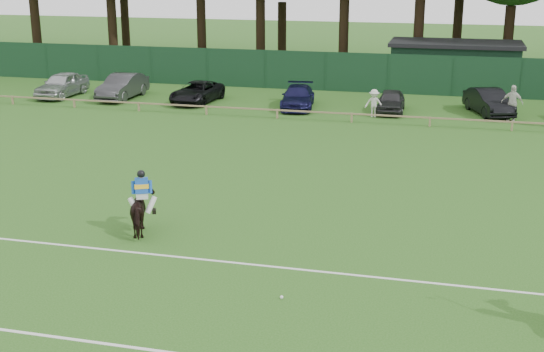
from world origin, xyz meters
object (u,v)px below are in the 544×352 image
(sedan_silver, at_px, (62,85))
(sedan_grey, at_px, (122,86))
(spectator_left, at_px, (374,103))
(spectator_mid, at_px, (512,103))
(polo_ball, at_px, (282,297))
(suv_black, at_px, (197,92))
(hatch_grey, at_px, (391,101))
(utility_shed, at_px, (455,65))
(horse_dark, at_px, (143,211))
(sedan_navy, at_px, (298,97))
(estate_black, at_px, (489,102))

(sedan_silver, relative_size, sedan_grey, 0.97)
(spectator_left, relative_size, spectator_mid, 0.79)
(sedan_grey, bearing_deg, polo_ball, -56.28)
(suv_black, relative_size, hatch_grey, 1.22)
(sedan_grey, relative_size, suv_black, 1.02)
(polo_ball, relative_size, utility_shed, 0.01)
(suv_black, distance_m, hatch_grey, 11.42)
(horse_dark, xyz_separation_m, spectator_left, (4.97, 19.06, 0.03))
(spectator_left, bearing_deg, sedan_grey, 167.14)
(sedan_grey, height_order, sedan_navy, sedan_grey)
(estate_black, xyz_separation_m, utility_shed, (-1.98, 8.09, 0.84))
(horse_dark, relative_size, hatch_grey, 0.47)
(suv_black, bearing_deg, polo_ball, -60.69)
(utility_shed, bearing_deg, sedan_grey, -155.87)
(horse_dark, bearing_deg, estate_black, -140.90)
(horse_dark, relative_size, estate_black, 0.40)
(sedan_navy, relative_size, hatch_grey, 1.19)
(suv_black, relative_size, utility_shed, 0.53)
(sedan_navy, distance_m, hatch_grey, 5.27)
(estate_black, relative_size, utility_shed, 0.50)
(spectator_mid, bearing_deg, hatch_grey, -175.53)
(sedan_silver, height_order, utility_shed, utility_shed)
(hatch_grey, relative_size, polo_ball, 40.30)
(estate_black, distance_m, utility_shed, 8.37)
(horse_dark, bearing_deg, sedan_silver, -78.40)
(hatch_grey, xyz_separation_m, estate_black, (5.24, 0.79, 0.07))
(sedan_grey, xyz_separation_m, hatch_grey, (16.24, -0.14, -0.13))
(sedan_silver, xyz_separation_m, utility_shed, (23.43, 9.04, 0.79))
(suv_black, bearing_deg, spectator_mid, 2.68)
(sedan_silver, height_order, spectator_left, spectator_left)
(spectator_mid, bearing_deg, utility_shed, 118.13)
(horse_dark, relative_size, utility_shed, 0.20)
(spectator_left, xyz_separation_m, polo_ball, (0.28, -22.49, -0.71))
(estate_black, xyz_separation_m, spectator_mid, (1.11, -1.42, 0.25))
(estate_black, bearing_deg, sedan_grey, 161.06)
(horse_dark, bearing_deg, hatch_grey, -129.28)
(horse_dark, bearing_deg, spectator_left, -128.26)
(spectator_left, distance_m, utility_shed, 11.16)
(spectator_mid, bearing_deg, sedan_grey, -171.80)
(suv_black, bearing_deg, horse_dark, -69.73)
(sedan_navy, height_order, hatch_grey, sedan_navy)
(sedan_silver, bearing_deg, sedan_navy, 1.54)
(sedan_grey, xyz_separation_m, utility_shed, (19.51, 8.74, 0.79))
(spectator_left, bearing_deg, utility_shed, 61.82)
(horse_dark, distance_m, sedan_navy, 20.46)
(sedan_grey, height_order, spectator_mid, spectator_mid)
(horse_dark, height_order, spectator_mid, spectator_mid)
(sedan_grey, distance_m, sedan_navy, 10.98)
(spectator_mid, bearing_deg, estate_black, 138.12)
(estate_black, distance_m, polo_ball, 25.44)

